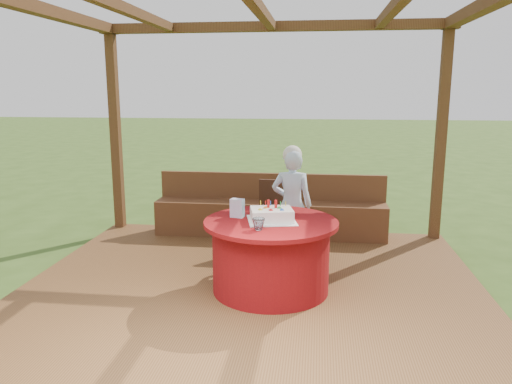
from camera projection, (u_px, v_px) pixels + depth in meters
The scene contains 10 objects.
ground at pixel (253, 295), 4.96m from camera, with size 60.00×60.00×0.00m, color #32501A.
deck at pixel (253, 290), 4.95m from camera, with size 4.50×4.00×0.12m, color brown.
pergola at pixel (253, 44), 4.48m from camera, with size 4.50×4.00×2.72m.
bench at pixel (270, 215), 6.55m from camera, with size 3.00×0.42×0.80m.
table at pixel (271, 255), 4.73m from camera, with size 1.26×1.26×0.69m.
chair at pixel (274, 213), 5.88m from camera, with size 0.41×0.41×0.84m.
elderly_woman at pixel (292, 202), 5.58m from camera, with size 0.47×0.32×1.29m.
birthday_cake at pixel (272, 215), 4.65m from camera, with size 0.52×0.52×0.19m.
gift_bag at pixel (237, 208), 4.77m from camera, with size 0.12×0.08×0.18m, color #E594D3.
drinking_glass at pixel (259, 224), 4.35m from camera, with size 0.11×0.11×0.10m, color white.
Camera 1 is at (0.62, -4.61, 2.01)m, focal length 35.00 mm.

